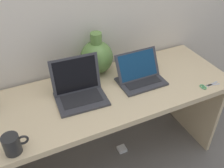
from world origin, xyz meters
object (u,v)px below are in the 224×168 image
object	(u,v)px
scissors	(206,86)
power_brick	(122,149)
laptop_right	(140,74)
coffee_mug	(12,144)
green_vase	(97,56)
laptop_left	(79,88)

from	to	relation	value
scissors	power_brick	xyz separation A→B (m)	(-0.47, 0.29, -0.72)
laptop_right	coffee_mug	bearing A→B (deg)	-163.26
coffee_mug	green_vase	bearing A→B (deg)	36.94
laptop_right	green_vase	world-z (taller)	green_vase
green_vase	coffee_mug	distance (m)	0.82
green_vase	scissors	size ratio (longest dim) A/B	2.05
green_vase	scissors	distance (m)	0.78
scissors	laptop_left	bearing A→B (deg)	161.47
scissors	laptop_right	bearing A→B (deg)	145.84
power_brick	laptop_left	bearing A→B (deg)	-177.29
laptop_left	laptop_right	world-z (taller)	laptop_left
laptop_left	coffee_mug	size ratio (longest dim) A/B	2.54
laptop_left	power_brick	distance (m)	0.85
scissors	power_brick	world-z (taller)	scissors
laptop_left	green_vase	distance (m)	0.31
coffee_mug	laptop_left	bearing A→B (deg)	32.25
laptop_left	laptop_right	xyz separation A→B (m)	(0.43, -0.02, -0.01)
laptop_left	laptop_right	bearing A→B (deg)	-2.11
coffee_mug	scissors	world-z (taller)	coffee_mug
laptop_left	laptop_right	size ratio (longest dim) A/B	1.04
laptop_right	scissors	distance (m)	0.46
laptop_right	green_vase	bearing A→B (deg)	133.26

